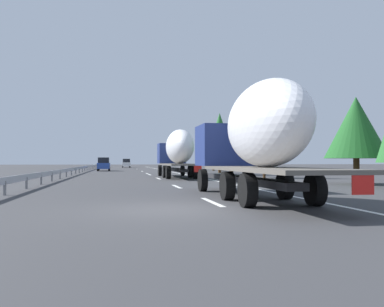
% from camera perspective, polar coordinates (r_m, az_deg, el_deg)
% --- Properties ---
extents(ground_plane, '(260.00, 260.00, 0.00)m').
position_cam_1_polar(ground_plane, '(52.06, -8.47, -2.60)').
color(ground_plane, '#38383A').
extents(lane_stripe_0, '(3.20, 0.20, 0.01)m').
position_cam_1_polar(lane_stripe_0, '(14.45, 2.76, -6.64)').
color(lane_stripe_0, white).
rests_on(lane_stripe_0, ground_plane).
extents(lane_stripe_1, '(3.20, 0.20, 0.01)m').
position_cam_1_polar(lane_stripe_1, '(23.19, -2.11, -4.54)').
color(lane_stripe_1, white).
rests_on(lane_stripe_1, ground_plane).
extents(lane_stripe_2, '(3.20, 0.20, 0.01)m').
position_cam_1_polar(lane_stripe_2, '(34.06, -4.64, -3.43)').
color(lane_stripe_2, white).
rests_on(lane_stripe_2, ground_plane).
extents(lane_stripe_3, '(3.20, 0.20, 0.01)m').
position_cam_1_polar(lane_stripe_3, '(43.76, -5.82, -2.90)').
color(lane_stripe_3, white).
rests_on(lane_stripe_3, ground_plane).
extents(lane_stripe_4, '(3.20, 0.20, 0.01)m').
position_cam_1_polar(lane_stripe_4, '(47.76, -6.17, -2.74)').
color(lane_stripe_4, white).
rests_on(lane_stripe_4, ground_plane).
extents(lane_stripe_5, '(3.20, 0.20, 0.01)m').
position_cam_1_polar(lane_stripe_5, '(58.09, -6.85, -2.44)').
color(lane_stripe_5, white).
rests_on(lane_stripe_5, ground_plane).
extents(lane_stripe_6, '(3.20, 0.20, 0.01)m').
position_cam_1_polar(lane_stripe_6, '(75.22, -7.56, -2.13)').
color(lane_stripe_6, white).
rests_on(lane_stripe_6, ground_plane).
extents(lane_stripe_7, '(3.20, 0.20, 0.01)m').
position_cam_1_polar(lane_stripe_7, '(74.31, -7.53, -2.14)').
color(lane_stripe_7, white).
rests_on(lane_stripe_7, ground_plane).
extents(edge_line_right, '(110.00, 0.20, 0.01)m').
position_cam_1_polar(edge_line_right, '(57.46, -3.11, -2.46)').
color(edge_line_right, white).
rests_on(edge_line_right, ground_plane).
extents(truck_lead, '(12.42, 2.55, 4.04)m').
position_cam_1_polar(truck_lead, '(35.85, -2.00, 0.38)').
color(truck_lead, navy).
rests_on(truck_lead, ground_plane).
extents(truck_trailing, '(12.59, 2.55, 4.17)m').
position_cam_1_polar(truck_trailing, '(15.68, 8.53, 2.43)').
color(truck_trailing, navy).
rests_on(truck_trailing, ground_plane).
extents(car_blue_sedan, '(4.76, 1.77, 1.94)m').
position_cam_1_polar(car_blue_sedan, '(61.66, -11.98, -1.45)').
color(car_blue_sedan, '#28479E').
rests_on(car_blue_sedan, ground_plane).
extents(car_white_van, '(4.18, 1.80, 1.94)m').
position_cam_1_polar(car_white_van, '(93.22, -8.98, -1.33)').
color(car_white_van, white).
rests_on(car_white_van, ground_plane).
extents(road_sign, '(0.10, 0.90, 3.22)m').
position_cam_1_polar(road_sign, '(61.38, -2.42, -0.30)').
color(road_sign, gray).
rests_on(road_sign, ground_plane).
extents(tree_0, '(3.33, 3.33, 5.87)m').
position_cam_1_polar(tree_0, '(41.75, 5.41, 2.12)').
color(tree_0, '#472D19').
rests_on(tree_0, ground_plane).
extents(tree_1, '(3.24, 3.24, 6.76)m').
position_cam_1_polar(tree_1, '(46.16, 3.81, 2.58)').
color(tree_1, '#472D19').
rests_on(tree_1, ground_plane).
extents(tree_2, '(3.27, 3.27, 6.58)m').
position_cam_1_polar(tree_2, '(62.72, 2.95, 1.47)').
color(tree_2, '#472D19').
rests_on(tree_2, ground_plane).
extents(tree_4, '(3.22, 3.22, 6.39)m').
position_cam_1_polar(tree_4, '(35.78, 9.84, 3.18)').
color(tree_4, '#472D19').
rests_on(tree_4, ground_plane).
extents(tree_5, '(3.84, 3.84, 5.37)m').
position_cam_1_polar(tree_5, '(27.48, 21.54, 3.32)').
color(tree_5, '#472D19').
rests_on(tree_5, ground_plane).
extents(guardrail_median, '(94.00, 0.10, 0.76)m').
position_cam_1_polar(guardrail_median, '(55.23, -14.79, -1.89)').
color(guardrail_median, '#9EA0A5').
rests_on(guardrail_median, ground_plane).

